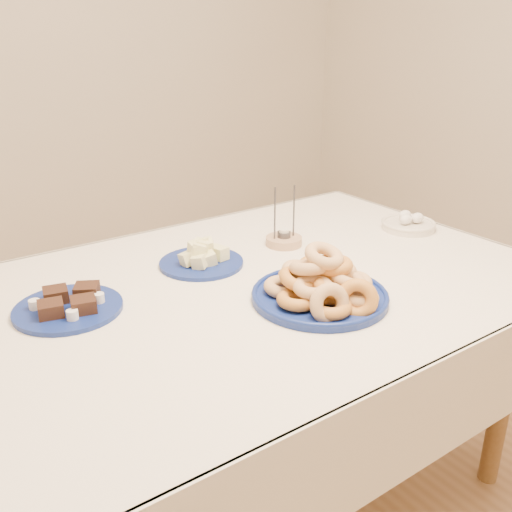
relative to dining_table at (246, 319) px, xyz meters
name	(u,v)px	position (x,y,z in m)	size (l,w,h in m)	color
ground	(247,496)	(0.00, 0.00, -0.64)	(5.00, 5.00, 0.00)	#8F6643
dining_table	(246,319)	(0.00, 0.00, 0.00)	(1.71, 1.11, 0.75)	brown
donut_platter	(322,287)	(0.10, -0.20, 0.15)	(0.46, 0.46, 0.16)	navy
melon_plate	(202,257)	(-0.03, 0.18, 0.13)	(0.28, 0.28, 0.08)	navy
brownie_plate	(69,305)	(-0.44, 0.12, 0.12)	(0.31, 0.31, 0.05)	navy
candle_holder	(284,240)	(0.27, 0.18, 0.12)	(0.14, 0.14, 0.19)	#A67E5C
egg_bowl	(408,224)	(0.72, 0.05, 0.13)	(0.20, 0.20, 0.06)	beige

